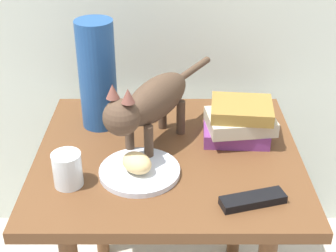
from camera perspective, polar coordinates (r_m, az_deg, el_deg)
side_table at (r=1.35m, az=0.00°, el=-6.14°), size 0.69×0.63×0.58m
plate at (r=1.22m, az=-3.31°, el=-5.26°), size 0.20×0.20×0.01m
bread_roll at (r=1.19m, az=-3.64°, el=-4.28°), size 0.10×0.10×0.05m
cat at (r=1.26m, az=-2.07°, el=2.68°), size 0.28×0.42×0.23m
book_stack at (r=1.34m, az=8.22°, el=0.50°), size 0.19×0.16×0.11m
green_vase at (r=1.38m, az=-8.18°, el=5.88°), size 0.10×0.10×0.31m
candle_jar at (r=1.19m, az=-11.55°, el=-5.13°), size 0.07×0.07×0.08m
tv_remote at (r=1.14m, az=9.80°, el=-8.44°), size 0.16×0.08×0.02m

